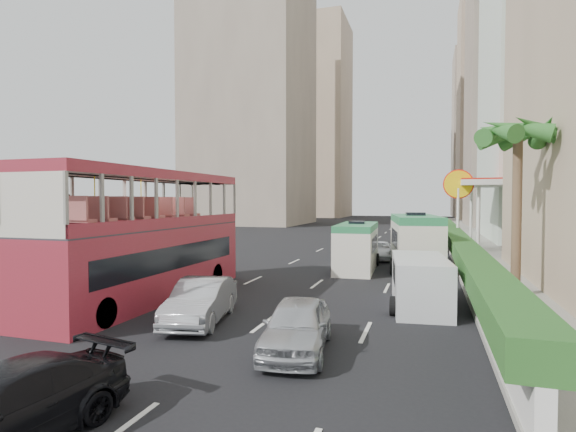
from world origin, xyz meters
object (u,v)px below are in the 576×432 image
at_px(minibus_near, 357,247).
at_px(panel_van_far, 422,236).
at_px(car_silver_lane_a, 201,322).
at_px(panel_van_near, 420,282).
at_px(shell_station, 502,215).
at_px(minibus_far, 415,242).
at_px(car_silver_lane_b, 297,351).
at_px(palm_tree, 517,214).
at_px(van_asset, 380,259).
at_px(double_decker_bus, 149,235).

xyz_separation_m(minibus_near, panel_van_far, (3.37, 11.57, -0.22)).
distance_m(car_silver_lane_a, minibus_near, 12.76).
xyz_separation_m(panel_van_near, shell_station, (5.74, 21.32, 1.83)).
height_order(minibus_far, panel_van_near, minibus_far).
bearing_deg(minibus_far, car_silver_lane_a, -122.51).
relative_size(car_silver_lane_b, palm_tree, 0.62).
distance_m(car_silver_lane_a, van_asset, 17.67).
bearing_deg(shell_station, minibus_far, -117.35).
bearing_deg(panel_van_near, panel_van_far, 84.50).
distance_m(double_decker_bus, panel_van_near, 10.52).
relative_size(van_asset, minibus_near, 0.71).
height_order(double_decker_bus, shell_station, shell_station).
distance_m(double_decker_bus, car_silver_lane_b, 8.83).
height_order(panel_van_far, palm_tree, palm_tree).
distance_m(car_silver_lane_b, minibus_near, 14.12).
height_order(panel_van_near, shell_station, shell_station).
relative_size(minibus_near, minibus_far, 0.85).
xyz_separation_m(panel_van_near, panel_van_far, (-0.18, 19.71, 0.16)).
bearing_deg(panel_van_near, palm_tree, 27.23).
xyz_separation_m(panel_van_far, shell_station, (5.91, 1.61, 1.67)).
xyz_separation_m(van_asset, panel_van_near, (2.78, -13.08, 0.92)).
relative_size(van_asset, shell_station, 0.52).
relative_size(van_asset, minibus_far, 0.61).
distance_m(panel_van_near, shell_station, 22.15).
xyz_separation_m(panel_van_near, palm_tree, (3.54, 2.32, 2.46)).
bearing_deg(minibus_near, panel_van_far, 71.21).
xyz_separation_m(double_decker_bus, car_silver_lane_a, (3.62, -2.49, -2.53)).
bearing_deg(panel_van_near, car_silver_lane_b, -122.45).
xyz_separation_m(van_asset, panel_van_far, (2.61, 6.64, 1.08)).
bearing_deg(palm_tree, van_asset, 120.43).
height_order(car_silver_lane_a, shell_station, shell_station).
distance_m(double_decker_bus, minibus_far, 14.84).
relative_size(minibus_far, shell_station, 0.86).
relative_size(van_asset, panel_van_near, 0.91).
bearing_deg(double_decker_bus, panel_van_far, 64.76).
bearing_deg(shell_station, van_asset, -135.95).
xyz_separation_m(car_silver_lane_a, panel_van_near, (6.65, 4.17, 0.92)).
bearing_deg(car_silver_lane_a, minibus_far, 53.80).
height_order(double_decker_bus, van_asset, double_decker_bus).
distance_m(car_silver_lane_b, minibus_far, 15.57).
distance_m(van_asset, palm_tree, 12.93).
xyz_separation_m(palm_tree, shell_station, (2.20, 19.00, -0.63)).
xyz_separation_m(minibus_near, minibus_far, (3.11, 1.24, 0.23)).
relative_size(double_decker_bus, panel_van_far, 2.04).
relative_size(car_silver_lane_a, palm_tree, 0.65).
bearing_deg(panel_van_far, double_decker_bus, -106.48).
bearing_deg(panel_van_far, van_asset, -102.69).
height_order(van_asset, panel_van_far, panel_van_far).
bearing_deg(car_silver_lane_a, minibus_near, 64.28).
xyz_separation_m(panel_van_far, palm_tree, (3.71, -17.39, 2.30)).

